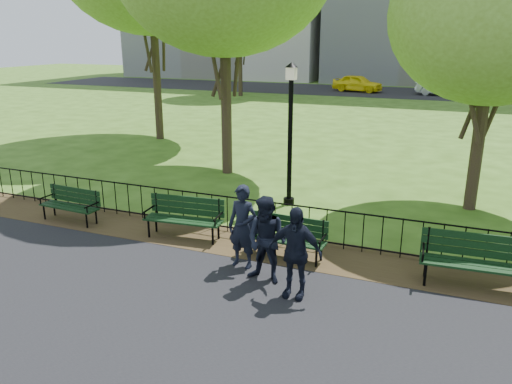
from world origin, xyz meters
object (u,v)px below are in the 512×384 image
at_px(tree_near_e, 495,15).
at_px(sedan_silver, 445,86).
at_px(lamppost, 290,130).
at_px(person_right, 295,252).
at_px(person_mid, 267,240).
at_px(park_bench_left_b, 71,201).
at_px(tree_far_w, 240,11).
at_px(park_bench_main, 270,229).
at_px(park_bench_right_a, 475,255).
at_px(person_left, 243,227).
at_px(park_bench_left_a, 185,213).
at_px(taxi, 358,83).

height_order(tree_near_e, sedan_silver, tree_near_e).
height_order(lamppost, person_right, lamppost).
bearing_deg(tree_near_e, lamppost, -162.54).
bearing_deg(person_mid, lamppost, 109.89).
height_order(park_bench_left_b, tree_far_w, tree_far_w).
bearing_deg(person_right, park_bench_main, 124.80).
bearing_deg(sedan_silver, person_mid, -176.28).
xyz_separation_m(park_bench_right_a, lamppost, (-4.68, 3.25, 1.47)).
xyz_separation_m(park_bench_main, park_bench_right_a, (3.97, 0.13, 0.02)).
distance_m(person_left, sedan_silver, 33.70).
height_order(person_left, sedan_silver, person_left).
bearing_deg(tree_near_e, person_left, -127.61).
height_order(park_bench_right_a, tree_near_e, tree_near_e).
xyz_separation_m(person_left, sedan_silver, (2.57, 33.60, -0.14)).
bearing_deg(person_left, tree_near_e, 57.92).
bearing_deg(park_bench_main, tree_near_e, 53.04).
bearing_deg(park_bench_left_b, lamppost, 38.80).
distance_m(park_bench_main, person_mid, 1.21).
distance_m(park_bench_left_a, tree_near_e, 8.84).
relative_size(tree_far_w, person_left, 5.26).
xyz_separation_m(park_bench_main, sedan_silver, (2.24, 32.90, 0.12)).
bearing_deg(tree_near_e, person_mid, -121.03).
distance_m(park_bench_left_a, person_left, 2.08).
xyz_separation_m(park_bench_left_b, lamppost, (4.64, 3.31, 1.56)).
bearing_deg(lamppost, tree_near_e, 17.46).
height_order(lamppost, taxi, lamppost).
bearing_deg(tree_far_w, sedan_silver, 22.24).
xyz_separation_m(tree_far_w, person_left, (12.16, -27.58, -5.34)).
bearing_deg(park_bench_left_a, person_mid, -33.65).
relative_size(park_bench_right_a, person_right, 1.16).
relative_size(park_bench_main, lamppost, 0.46).
xyz_separation_m(park_bench_right_a, person_left, (-4.29, -0.84, 0.24)).
bearing_deg(tree_near_e, tree_far_w, 126.74).
height_order(tree_far_w, person_left, tree_far_w).
xyz_separation_m(park_bench_left_b, tree_far_w, (-7.14, 26.80, 5.68)).
height_order(park_bench_main, tree_near_e, tree_near_e).
distance_m(park_bench_right_a, lamppost, 5.88).
bearing_deg(park_bench_left_a, sedan_silver, 76.74).
bearing_deg(taxi, lamppost, -161.33).
distance_m(park_bench_left_b, sedan_silver, 33.68).
height_order(person_left, person_mid, person_left).
bearing_deg(park_bench_main, person_mid, -70.39).
height_order(person_left, person_right, person_left).
bearing_deg(taxi, tree_near_e, -151.96).
distance_m(park_bench_left_a, sedan_silver, 32.98).
xyz_separation_m(park_bench_right_a, person_right, (-2.96, -1.60, 0.23)).
relative_size(person_right, taxi, 0.41).
bearing_deg(park_bench_left_b, taxi, 92.02).
bearing_deg(park_bench_right_a, person_right, -154.99).
xyz_separation_m(person_mid, person_right, (0.65, -0.34, 0.01)).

